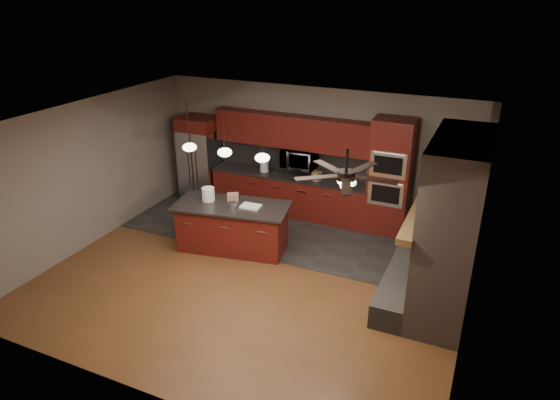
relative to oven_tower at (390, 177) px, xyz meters
The scene contains 22 objects.
ground 3.40m from the oven_tower, 122.27° to the right, with size 7.00×7.00×0.00m, color brown.
ceiling 3.57m from the oven_tower, 122.27° to the right, with size 7.00×6.00×0.02m, color white.
back_wall 1.74m from the oven_tower, 169.75° to the left, with size 7.00×0.02×2.80m, color #73675C.
right_wall 3.25m from the oven_tower, 56.24° to the right, with size 0.02×6.00×2.80m, color #73675C.
left_wall 5.86m from the oven_tower, 152.62° to the right, with size 0.02×6.00×2.80m, color #73675C.
slate_tile_patch 2.26m from the oven_tower, 152.30° to the right, with size 7.00×2.40×0.01m, color #2E2B29.
fireplace_column 2.66m from the oven_tower, 59.73° to the right, with size 1.30×2.10×2.80m.
back_cabinetry 2.20m from the oven_tower, behind, with size 3.59×0.64×2.20m.
oven_tower is the anchor object (origin of this frame).
microwave 1.98m from the oven_tower, behind, with size 0.73×0.41×0.50m, color silver.
refrigerator 4.41m from the oven_tower, behind, with size 0.84×0.75×1.99m.
kitchen_island 3.27m from the oven_tower, 142.42° to the right, with size 2.29×1.34×0.92m.
white_bucket 3.61m from the oven_tower, 147.46° to the right, with size 0.24×0.24×0.26m, color white.
paint_can 3.20m from the oven_tower, 140.25° to the right, with size 0.16×0.16×0.11m, color #A4A4A9.
paint_tray 2.88m from the oven_tower, 138.72° to the right, with size 0.36×0.25×0.04m, color white.
cardboard_box 3.15m from the oven_tower, 146.47° to the right, with size 0.21×0.15×0.14m, color #A37254.
counter_bucket 2.80m from the oven_tower, behind, with size 0.19×0.19×0.22m, color silver.
counter_box 1.55m from the oven_tower, behind, with size 0.18×0.14×0.20m, color #8E6B49.
pendant_left 3.97m from the oven_tower, 149.26° to the right, with size 0.26×0.26×0.92m.
pendant_center 3.37m from the oven_tower, 142.53° to the right, with size 0.26×0.26×0.92m.
pendant_right 2.83m from the oven_tower, 132.87° to the right, with size 0.26×0.26×0.92m.
ceiling_fan 3.72m from the oven_tower, 88.36° to the right, with size 1.27×1.33×0.41m.
Camera 1 is at (3.50, -6.69, 4.73)m, focal length 32.00 mm.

